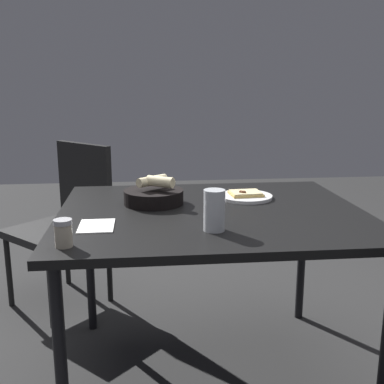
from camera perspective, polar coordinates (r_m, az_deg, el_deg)
The scene contains 8 objects.
ground at distance 2.14m, azimuth 2.18°, elevation -20.90°, with size 8.00×8.00×0.00m, color #2B2B2B.
dining_table at distance 1.85m, azimuth 2.36°, elevation -3.82°, with size 0.97×1.18×0.71m.
pizza_plate at distance 2.03m, azimuth 6.51°, elevation -0.46°, with size 0.23×0.23×0.04m.
bread_basket at distance 1.92m, azimuth -4.64°, elevation -0.40°, with size 0.24×0.24×0.12m.
beer_glass at distance 1.57m, azimuth 2.71°, elevation -2.56°, with size 0.07×0.07×0.14m.
pepper_shaker at distance 1.47m, azimuth -15.31°, elevation -5.00°, with size 0.06×0.06×0.09m.
napkin at distance 1.66m, azimuth -11.49°, elevation -4.05°, with size 0.16×0.12×0.00m.
chair_far at distance 2.66m, azimuth -14.68°, elevation -2.60°, with size 0.62×0.62×0.87m.
Camera 1 is at (1.75, -0.26, 1.20)m, focal length 44.01 mm.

